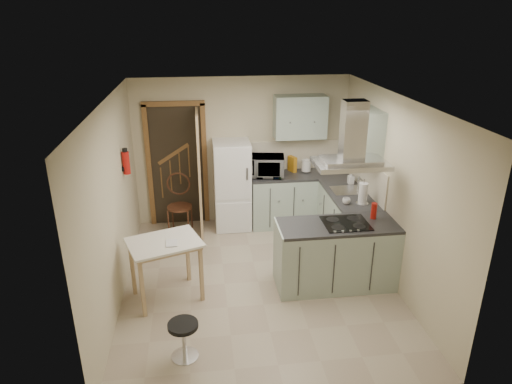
{
  "coord_description": "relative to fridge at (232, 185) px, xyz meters",
  "views": [
    {
      "loc": [
        -0.72,
        -5.33,
        3.47
      ],
      "look_at": [
        0.03,
        0.45,
        1.15
      ],
      "focal_mm": 32.0,
      "sensor_mm": 36.0,
      "label": 1
    }
  ],
  "objects": [
    {
      "name": "drop_leaf_table",
      "position": [
        -1.01,
        -2.0,
        -0.34
      ],
      "size": [
        1.03,
        0.9,
        0.81
      ],
      "primitive_type": "cube",
      "rotation": [
        0.0,
        0.0,
        0.34
      ],
      "color": "tan",
      "rests_on": "floor"
    },
    {
      "name": "book",
      "position": [
        -0.98,
        -2.08,
        0.1
      ],
      "size": [
        0.15,
        0.2,
        0.09
      ],
      "primitive_type": "imported",
      "rotation": [
        0.0,
        0.0,
        0.05
      ],
      "color": "#A93847",
      "rests_on": "drop_leaf_table"
    },
    {
      "name": "wall_cabinet_right",
      "position": [
        1.82,
        -0.95,
        1.1
      ],
      "size": [
        0.35,
        0.9,
        0.7
      ],
      "primitive_type": "cube",
      "color": "#9EB2A0",
      "rests_on": "right_wall"
    },
    {
      "name": "left_wall",
      "position": [
        -1.6,
        -1.8,
        0.5
      ],
      "size": [
        0.0,
        4.2,
        4.2
      ],
      "primitive_type": "plane",
      "rotation": [
        1.57,
        0.0,
        1.57
      ],
      "color": "#C2B796",
      "rests_on": "floor"
    },
    {
      "name": "sink",
      "position": [
        1.7,
        -0.85,
        0.16
      ],
      "size": [
        0.45,
        0.4,
        0.01
      ],
      "primitive_type": "cube",
      "color": "silver",
      "rests_on": "counter_right"
    },
    {
      "name": "doorway",
      "position": [
        -0.9,
        0.27,
        0.3
      ],
      "size": [
        1.1,
        0.12,
        2.1
      ],
      "primitive_type": "cube",
      "color": "brown",
      "rests_on": "floor"
    },
    {
      "name": "stool",
      "position": [
        -0.78,
        -3.15,
        -0.53
      ],
      "size": [
        0.35,
        0.35,
        0.44
      ],
      "primitive_type": "cylinder",
      "rotation": [
        0.0,
        0.0,
        -0.09
      ],
      "color": "black",
      "rests_on": "floor"
    },
    {
      "name": "splashback",
      "position": [
        1.16,
        0.29,
        0.4
      ],
      "size": [
        1.68,
        0.02,
        0.5
      ],
      "primitive_type": "cube",
      "color": "beige",
      "rests_on": "counter_back"
    },
    {
      "name": "counter_right",
      "position": [
        1.7,
        -0.68,
        -0.3
      ],
      "size": [
        0.6,
        1.95,
        0.9
      ],
      "primitive_type": "cube",
      "color": "#9EB2A0",
      "rests_on": "floor"
    },
    {
      "name": "soap_bottle",
      "position": [
        1.86,
        -0.56,
        0.25
      ],
      "size": [
        0.09,
        0.09,
        0.19
      ],
      "primitive_type": "imported",
      "rotation": [
        0.0,
        0.0,
        0.01
      ],
      "color": "#9D9FA8",
      "rests_on": "counter_right"
    },
    {
      "name": "hob",
      "position": [
        1.32,
        -1.98,
        0.16
      ],
      "size": [
        0.58,
        0.5,
        0.01
      ],
      "primitive_type": "cube",
      "color": "black",
      "rests_on": "peninsula"
    },
    {
      "name": "ceiling",
      "position": [
        0.2,
        -1.8,
        1.75
      ],
      "size": [
        4.2,
        4.2,
        0.0
      ],
      "primitive_type": "plane",
      "rotation": [
        3.14,
        0.0,
        0.0
      ],
      "color": "silver",
      "rests_on": "back_wall"
    },
    {
      "name": "peninsula",
      "position": [
        1.22,
        -1.98,
        -0.3
      ],
      "size": [
        1.55,
        0.65,
        0.9
      ],
      "primitive_type": "cube",
      "color": "#9EB2A0",
      "rests_on": "floor"
    },
    {
      "name": "fire_extinguisher",
      "position": [
        -1.54,
        -0.9,
        0.75
      ],
      "size": [
        0.1,
        0.1,
        0.32
      ],
      "primitive_type": "cylinder",
      "color": "#B2140F",
      "rests_on": "left_wall"
    },
    {
      "name": "right_wall",
      "position": [
        2.0,
        -1.8,
        0.5
      ],
      "size": [
        0.0,
        4.2,
        4.2
      ],
      "primitive_type": "plane",
      "rotation": [
        1.57,
        0.0,
        -1.57
      ],
      "color": "#C2B796",
      "rests_on": "floor"
    },
    {
      "name": "floor",
      "position": [
        0.2,
        -1.8,
        -0.75
      ],
      "size": [
        4.2,
        4.2,
        0.0
      ],
      "primitive_type": "plane",
      "color": "tan",
      "rests_on": "ground"
    },
    {
      "name": "extractor_hood",
      "position": [
        1.32,
        -1.98,
        0.97
      ],
      "size": [
        0.9,
        0.55,
        0.1
      ],
      "primitive_type": "cube",
      "color": "silver",
      "rests_on": "ceiling"
    },
    {
      "name": "counter_back",
      "position": [
        0.86,
        0.0,
        -0.3
      ],
      "size": [
        1.08,
        0.6,
        0.9
      ],
      "primitive_type": "cube",
      "color": "#9EB2A0",
      "rests_on": "floor"
    },
    {
      "name": "cereal_box",
      "position": [
        1.05,
        0.15,
        0.28
      ],
      "size": [
        0.14,
        0.19,
        0.26
      ],
      "primitive_type": "cube",
      "rotation": [
        0.0,
        0.0,
        0.42
      ],
      "color": "orange",
      "rests_on": "counter_back"
    },
    {
      "name": "paper_towel",
      "position": [
        1.76,
        -1.37,
        0.31
      ],
      "size": [
        0.13,
        0.13,
        0.32
      ],
      "primitive_type": "cylinder",
      "rotation": [
        0.0,
        0.0,
        -0.04
      ],
      "color": "silver",
      "rests_on": "counter_right"
    },
    {
      "name": "back_wall",
      "position": [
        0.2,
        0.3,
        0.5
      ],
      "size": [
        3.6,
        0.0,
        3.6
      ],
      "primitive_type": "plane",
      "rotation": [
        1.57,
        0.0,
        0.0
      ],
      "color": "#C2B796",
      "rests_on": "floor"
    },
    {
      "name": "red_bottle",
      "position": [
        1.74,
        -1.86,
        0.26
      ],
      "size": [
        0.09,
        0.09,
        0.22
      ],
      "primitive_type": "cylinder",
      "rotation": [
        0.0,
        0.0,
        -0.3
      ],
      "color": "#B6180F",
      "rests_on": "peninsula"
    },
    {
      "name": "bentwood_chair",
      "position": [
        -0.89,
        -0.14,
        -0.29
      ],
      "size": [
        0.47,
        0.47,
        0.92
      ],
      "primitive_type": "cube",
      "rotation": [
        0.0,
        0.0,
        -0.16
      ],
      "color": "#55341C",
      "rests_on": "floor"
    },
    {
      "name": "cup",
      "position": [
        1.53,
        -1.35,
        0.19
      ],
      "size": [
        0.14,
        0.14,
        0.09
      ],
      "primitive_type": "imported",
      "rotation": [
        0.0,
        0.0,
        0.31
      ],
      "color": "silver",
      "rests_on": "counter_right"
    },
    {
      "name": "fridge",
      "position": [
        0.0,
        0.0,
        0.0
      ],
      "size": [
        0.6,
        0.6,
        1.5
      ],
      "primitive_type": "cube",
      "color": "white",
      "rests_on": "floor"
    },
    {
      "name": "kettle",
      "position": [
        1.28,
        0.09,
        0.27
      ],
      "size": [
        0.19,
        0.19,
        0.23
      ],
      "primitive_type": "cylinder",
      "rotation": [
        0.0,
        0.0,
        0.25
      ],
      "color": "silver",
      "rests_on": "counter_back"
    },
    {
      "name": "wall_cabinet_back",
      "position": [
        1.15,
        0.12,
        1.1
      ],
      "size": [
        0.85,
        0.35,
        0.7
      ],
      "primitive_type": "cube",
      "color": "#9EB2A0",
      "rests_on": "back_wall"
    },
    {
      "name": "microwave",
      "position": [
        0.55,
        -0.02,
        0.32
      ],
      "size": [
        0.68,
        0.51,
        0.34
      ],
      "primitive_type": "imported",
      "rotation": [
        0.0,
        0.0,
        -0.15
      ],
      "color": "black",
      "rests_on": "counter_back"
    }
  ]
}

